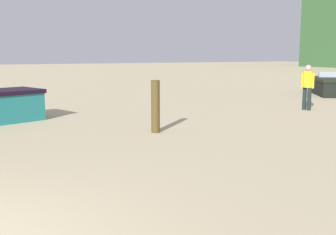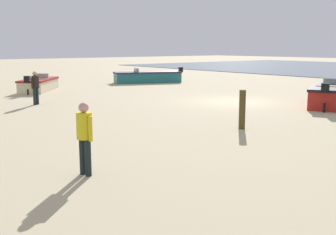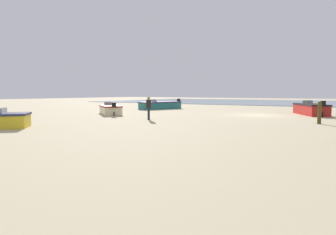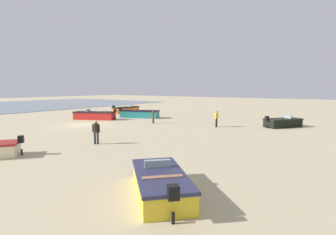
% 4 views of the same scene
% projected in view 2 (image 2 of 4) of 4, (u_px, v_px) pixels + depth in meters
% --- Properties ---
extents(ground_plane, '(160.00, 160.00, 0.00)m').
position_uv_depth(ground_plane, '(234.00, 102.00, 21.40)').
color(ground_plane, tan).
extents(boat_teal_2, '(3.25, 5.46, 1.18)m').
position_uv_depth(boat_teal_2, '(148.00, 77.00, 32.60)').
color(boat_teal_2, '#20696E').
rests_on(boat_teal_2, ground).
extents(boat_red_3, '(3.46, 5.09, 1.27)m').
position_uv_depth(boat_red_3, '(330.00, 95.00, 20.12)').
color(boat_red_3, red).
rests_on(boat_red_3, ground).
extents(boat_cream_6, '(4.10, 3.72, 1.11)m').
position_uv_depth(boat_cream_6, '(39.00, 85.00, 26.46)').
color(boat_cream_6, beige).
rests_on(boat_cream_6, ground).
extents(mooring_post_near_water, '(0.22, 0.22, 1.35)m').
position_uv_depth(mooring_post_near_water, '(242.00, 110.00, 14.25)').
color(mooring_post_near_water, '#4A3C1C').
rests_on(mooring_post_near_water, ground).
extents(beach_walker_foreground, '(0.54, 0.38, 1.62)m').
position_uv_depth(beach_walker_foreground, '(84.00, 133.00, 9.06)').
color(beach_walker_foreground, black).
rests_on(beach_walker_foreground, ground).
extents(beach_walker_distant, '(0.46, 0.51, 1.62)m').
position_uv_depth(beach_walker_distant, '(35.00, 85.00, 20.21)').
color(beach_walker_distant, '#1C252B').
rests_on(beach_walker_distant, ground).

